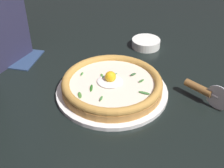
% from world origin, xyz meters
% --- Properties ---
extents(ground_plane, '(2.40, 2.40, 0.03)m').
position_xyz_m(ground_plane, '(0.00, 0.00, -0.01)').
color(ground_plane, black).
rests_on(ground_plane, ground).
extents(pizza_plate, '(0.33, 0.33, 0.01)m').
position_xyz_m(pizza_plate, '(0.01, 0.02, 0.01)').
color(pizza_plate, white).
rests_on(pizza_plate, ground).
extents(pizza, '(0.30, 0.30, 0.06)m').
position_xyz_m(pizza, '(0.01, 0.02, 0.03)').
color(pizza, '#C48843').
rests_on(pizza, pizza_plate).
extents(side_bowl, '(0.11, 0.11, 0.03)m').
position_xyz_m(side_bowl, '(0.05, 0.34, 0.02)').
color(side_bowl, white).
rests_on(side_bowl, ground).
extents(pizza_cutter, '(0.13, 0.08, 0.07)m').
position_xyz_m(pizza_cutter, '(0.27, 0.05, 0.04)').
color(pizza_cutter, silver).
rests_on(pizza_cutter, ground).
extents(folded_napkin, '(0.10, 0.15, 0.01)m').
position_xyz_m(folded_napkin, '(-0.35, 0.12, 0.00)').
color(folded_napkin, navy).
rests_on(folded_napkin, ground).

